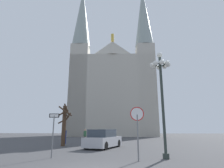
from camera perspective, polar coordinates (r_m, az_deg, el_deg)
name	(u,v)px	position (r m, az deg, el deg)	size (l,w,h in m)	color
cathedral	(113,89)	(45.04, 0.26, -1.41)	(19.80, 14.70, 37.26)	#BCB5A5
stop_sign	(137,123)	(10.16, 7.83, -11.74)	(0.74, 0.13, 2.77)	slate
one_way_arrow_sign	(53,130)	(11.67, -17.67, -13.39)	(0.59, 0.11, 2.50)	slate
street_lamp	(161,84)	(11.54, 14.99, 0.01)	(1.25, 1.25, 6.28)	#2D3833
bare_tree	(64,123)	(18.99, -14.54, -11.71)	(1.70, 1.72, 4.02)	#473323
parked_car_near_silver	(103,139)	(16.70, -2.80, -16.66)	(3.11, 4.57, 1.56)	#B7B7BC
pedestrian_walking	(85,135)	(21.61, -8.34, -15.23)	(0.32, 0.32, 1.59)	#594C47
pedestrian_standing	(65,134)	(21.64, -14.29, -14.86)	(0.32, 0.32, 1.65)	navy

